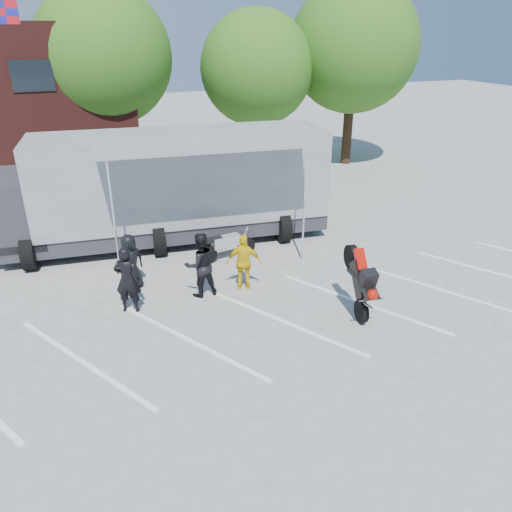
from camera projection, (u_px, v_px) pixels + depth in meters
ground at (290, 343)px, 11.74m from camera, size 100.00×100.00×0.00m
parking_bay_lines at (273, 321)px, 12.58m from camera, size 18.09×13.33×0.01m
tree_left at (103, 57)px, 22.32m from camera, size 6.12×6.12×8.64m
tree_mid at (257, 69)px, 24.02m from camera, size 5.44×5.44×7.68m
tree_right at (354, 47)px, 24.85m from camera, size 6.46×6.46×9.12m
transporter_truck at (172, 240)px, 17.40m from camera, size 12.08×6.67×3.69m
parked_motorcycle at (228, 259)px, 16.00m from camera, size 2.07×0.97×1.04m
stunt_bike_rider at (350, 309)px, 13.14m from camera, size 1.02×1.78×1.98m
spectator_leather_a at (130, 262)px, 13.91m from camera, size 0.91×0.74×1.61m
spectator_leather_b at (127, 280)px, 12.71m from camera, size 0.79×0.68×1.82m
spectator_leather_c at (200, 265)px, 13.49m from camera, size 0.94×0.76×1.83m
spectator_hivis at (244, 262)px, 13.86m from camera, size 1.04×0.75×1.64m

